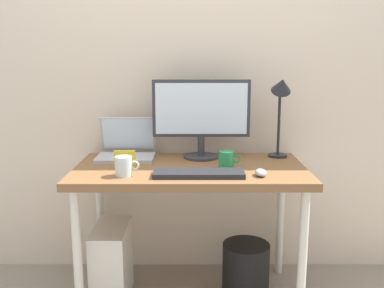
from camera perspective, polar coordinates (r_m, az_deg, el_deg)
back_wall at (r=2.60m, az=0.04°, el=11.14°), size 4.40×0.04×2.60m
desk at (r=2.30m, az=-0.00°, el=-4.76°), size 1.21×0.65×0.75m
monitor at (r=2.43m, az=1.47°, el=4.01°), size 0.55×0.20×0.44m
laptop at (r=2.51m, az=-8.36°, el=-0.44°), size 0.32×0.28×0.22m
desk_lamp at (r=2.47m, az=11.90°, el=5.93°), size 0.11×0.16×0.48m
keyboard at (r=2.10m, az=1.14°, el=-3.90°), size 0.44×0.14×0.02m
mouse at (r=2.12m, az=9.29°, el=-3.74°), size 0.06×0.09×0.03m
coffee_mug at (r=2.24m, az=4.82°, el=-2.07°), size 0.11×0.08×0.09m
glass_cup at (r=2.11m, az=-8.73°, el=-2.90°), size 0.12×0.08×0.10m
photo_frame at (r=2.26m, az=-8.61°, el=-1.95°), size 0.11×0.03×0.09m
computer_tower at (r=2.48m, az=-10.26°, el=-15.21°), size 0.18×0.36×0.42m
wastebasket at (r=2.52m, az=7.32°, el=-16.09°), size 0.26×0.26×0.30m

